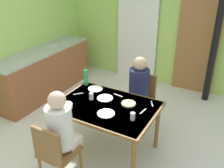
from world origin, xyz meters
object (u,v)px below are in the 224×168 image
(serving_bowl_center, at_px, (66,106))
(kitchen_counter, at_px, (44,72))
(dining_table, at_px, (107,110))
(person_far_diner, at_px, (139,85))
(chair_near_diner, at_px, (55,152))
(chair_far_diner, at_px, (141,98))
(person_near_diner, at_px, (60,126))
(water_bottle_green_near, at_px, (86,77))

(serving_bowl_center, bearing_deg, kitchen_counter, 141.53)
(dining_table, distance_m, serving_bowl_center, 0.54)
(dining_table, height_order, person_far_diner, person_far_diner)
(chair_near_diner, xyz_separation_m, serving_bowl_center, (-0.22, 0.52, 0.27))
(chair_far_diner, bearing_deg, person_far_diner, 90.00)
(chair_far_diner, bearing_deg, chair_near_diner, 77.65)
(kitchen_counter, xyz_separation_m, chair_near_diner, (1.77, -1.75, 0.05))
(kitchen_counter, height_order, person_near_diner, person_near_diner)
(dining_table, distance_m, chair_near_diner, 0.87)
(water_bottle_green_near, bearing_deg, chair_near_diner, -72.75)
(person_near_diner, bearing_deg, chair_near_diner, -90.00)
(person_near_diner, distance_m, serving_bowl_center, 0.45)
(kitchen_counter, height_order, chair_far_diner, kitchen_counter)
(person_far_diner, distance_m, serving_bowl_center, 1.15)
(person_far_diner, bearing_deg, chair_far_diner, -90.00)
(kitchen_counter, height_order, serving_bowl_center, kitchen_counter)
(dining_table, relative_size, water_bottle_green_near, 4.70)
(chair_near_diner, distance_m, chair_far_diner, 1.69)
(person_near_diner, relative_size, person_far_diner, 1.00)
(kitchen_counter, xyz_separation_m, serving_bowl_center, (1.54, -1.23, 0.32))
(chair_far_diner, bearing_deg, water_bottle_green_near, 31.24)
(dining_table, distance_m, water_bottle_green_near, 0.72)
(person_far_diner, distance_m, water_bottle_green_near, 0.80)
(person_near_diner, bearing_deg, dining_table, 73.39)
(person_far_diner, xyz_separation_m, water_bottle_green_near, (-0.73, -0.31, 0.09))
(dining_table, height_order, water_bottle_green_near, water_bottle_green_near)
(chair_far_diner, height_order, person_near_diner, person_near_diner)
(water_bottle_green_near, xyz_separation_m, serving_bowl_center, (0.15, -0.68, -0.10))
(kitchen_counter, bearing_deg, chair_near_diner, -44.66)
(kitchen_counter, distance_m, chair_far_diner, 2.13)
(kitchen_counter, height_order, person_far_diner, person_far_diner)
(person_near_diner, xyz_separation_m, water_bottle_green_near, (-0.37, 1.07, 0.09))
(chair_near_diner, distance_m, water_bottle_green_near, 1.31)
(serving_bowl_center, bearing_deg, person_far_diner, 59.40)
(dining_table, xyz_separation_m, person_far_diner, (0.16, 0.69, 0.11))
(kitchen_counter, distance_m, dining_table, 2.19)
(dining_table, bearing_deg, chair_near_diner, -103.97)
(person_far_diner, relative_size, water_bottle_green_near, 2.75)
(chair_far_diner, bearing_deg, person_near_diner, 76.57)
(chair_near_diner, height_order, water_bottle_green_near, water_bottle_green_near)
(person_near_diner, height_order, person_far_diner, same)
(person_near_diner, bearing_deg, chair_far_diner, 76.57)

